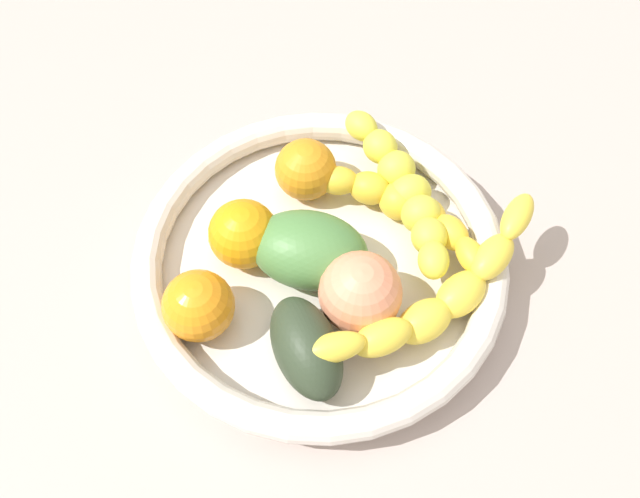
% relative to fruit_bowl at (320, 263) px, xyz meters
% --- Properties ---
extents(kitchen_counter, '(1.20, 1.20, 0.03)m').
position_rel_fruit_bowl_xyz_m(kitchen_counter, '(0.00, 0.00, -0.04)').
color(kitchen_counter, '#B2A19B').
rests_on(kitchen_counter, ground).
extents(fruit_bowl, '(0.35, 0.35, 0.05)m').
position_rel_fruit_bowl_xyz_m(fruit_bowl, '(0.00, 0.00, 0.00)').
color(fruit_bowl, silver).
rests_on(fruit_bowl, kitchen_counter).
extents(banana_draped_left, '(0.16, 0.16, 0.04)m').
position_rel_fruit_bowl_xyz_m(banana_draped_left, '(-0.03, 0.08, 0.02)').
color(banana_draped_left, yellow).
rests_on(banana_draped_left, fruit_bowl).
extents(banana_draped_right, '(0.13, 0.25, 0.05)m').
position_rel_fruit_bowl_xyz_m(banana_draped_right, '(0.08, 0.09, 0.03)').
color(banana_draped_right, yellow).
rests_on(banana_draped_right, fruit_bowl).
extents(banana_arching_top, '(0.21, 0.07, 0.05)m').
position_rel_fruit_bowl_xyz_m(banana_arching_top, '(-0.04, 0.10, 0.02)').
color(banana_arching_top, yellow).
rests_on(banana_arching_top, fruit_bowl).
extents(orange_front, '(0.06, 0.06, 0.06)m').
position_rel_fruit_bowl_xyz_m(orange_front, '(-0.09, 0.01, 0.03)').
color(orange_front, orange).
rests_on(orange_front, fruit_bowl).
extents(orange_mid_left, '(0.07, 0.07, 0.07)m').
position_rel_fruit_bowl_xyz_m(orange_mid_left, '(-0.03, -0.07, 0.03)').
color(orange_mid_left, orange).
rests_on(orange_mid_left, fruit_bowl).
extents(orange_mid_right, '(0.06, 0.06, 0.06)m').
position_rel_fruit_bowl_xyz_m(orange_mid_right, '(0.03, -0.12, 0.03)').
color(orange_mid_right, orange).
rests_on(orange_mid_right, fruit_bowl).
extents(mango_green, '(0.12, 0.13, 0.06)m').
position_rel_fruit_bowl_xyz_m(mango_green, '(-0.00, -0.01, 0.03)').
color(mango_green, '#4D8242').
rests_on(mango_green, fruit_bowl).
extents(peach_blush, '(0.07, 0.07, 0.07)m').
position_rel_fruit_bowl_xyz_m(peach_blush, '(0.06, 0.02, 0.03)').
color(peach_blush, '#F4926C').
rests_on(peach_blush, fruit_bowl).
extents(avocado_dark, '(0.10, 0.07, 0.06)m').
position_rel_fruit_bowl_xyz_m(avocado_dark, '(0.09, -0.03, 0.02)').
color(avocado_dark, '#2E3B28').
rests_on(avocado_dark, fruit_bowl).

